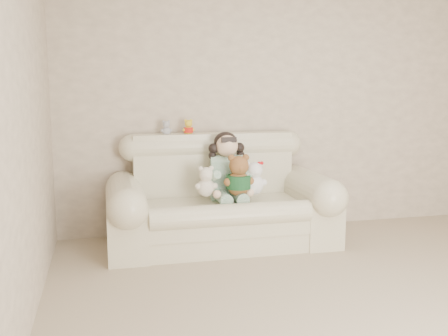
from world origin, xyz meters
TOP-DOWN VIEW (x-y plane):
  - floor at (0.00, 0.00)m, footprint 5.00×5.00m
  - wall_back at (0.00, 2.50)m, footprint 4.50×0.00m
  - sofa at (-0.73, 2.00)m, footprint 2.10×0.95m
  - seated_child at (-0.66, 2.08)m, footprint 0.45×0.52m
  - brown_teddy at (-0.60, 1.85)m, footprint 0.29×0.23m
  - white_cat at (-0.45, 1.87)m, footprint 0.26×0.21m
  - cream_teddy at (-0.89, 1.89)m, footprint 0.21×0.16m
  - yellow_mini_bear at (-0.97, 2.35)m, footprint 0.14×0.12m
  - grey_mini_plush at (-1.19, 2.35)m, footprint 0.11×0.09m

SIDE VIEW (x-z plane):
  - floor at x=0.00m, z-range 0.00..0.00m
  - sofa at x=-0.73m, z-range 0.00..1.03m
  - cream_teddy at x=-0.89m, z-range 0.50..0.82m
  - white_cat at x=-0.45m, z-range 0.50..0.86m
  - brown_teddy at x=-0.60m, z-range 0.50..0.94m
  - seated_child at x=-0.66m, z-range 0.42..1.07m
  - grey_mini_plush at x=-1.19m, z-range 1.01..1.18m
  - yellow_mini_bear at x=-0.97m, z-range 1.01..1.19m
  - wall_back at x=0.00m, z-range -0.95..3.55m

